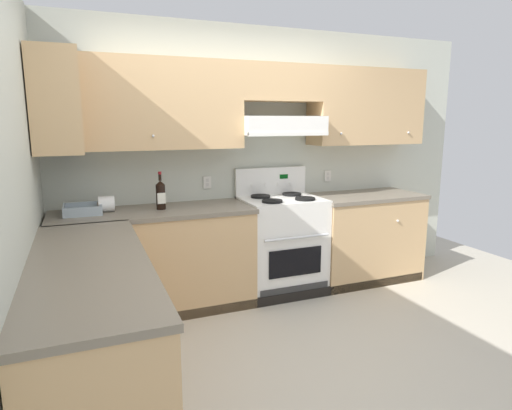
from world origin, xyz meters
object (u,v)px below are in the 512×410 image
Objects in this scene: stove at (282,244)px; wine_bottle at (161,194)px; paper_towel_roll at (106,204)px; bowl at (83,211)px.

stove is 3.67× the size of wine_bottle.
paper_towel_roll is at bearing 177.26° from stove.
paper_towel_roll is (-1.60, 0.08, 0.50)m from stove.
stove is at bearing -0.32° from wine_bottle.
wine_bottle is at bearing -4.40° from bowl.
bowl is 0.19m from paper_towel_roll.
stove reaches higher than bowl.
stove is 1.68m from paper_towel_roll.
paper_towel_roll is at bearing 6.56° from bowl.
stove is at bearing -1.77° from bowl.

